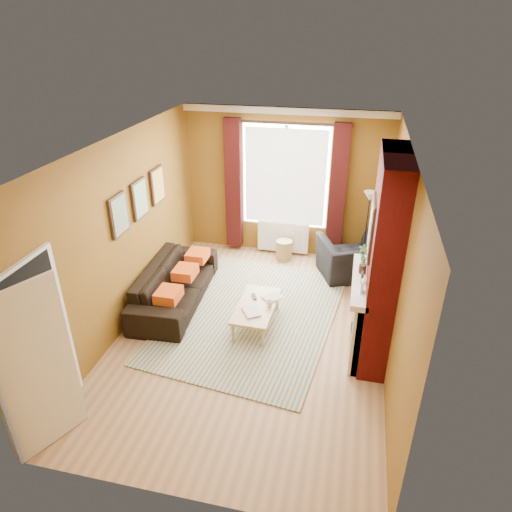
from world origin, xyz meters
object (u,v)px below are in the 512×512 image
Objects in this scene: sofa at (175,284)px; floor_lamp at (368,209)px; wicker_stool at (284,250)px; coffee_table at (256,307)px; armchair at (352,258)px.

sofa is 1.48× the size of floor_lamp.
coffee_table is at bearing -91.19° from wicker_stool.
coffee_table is 2.85× the size of wicker_stool.
sofa is at bearing -128.71° from wicker_stool.
floor_lamp is (0.19, 0.34, 0.83)m from armchair.
sofa reaches higher than coffee_table.
floor_lamp is at bearing -1.51° from wicker_stool.
floor_lamp is at bearing 56.53° from coffee_table.
armchair reaches higher than wicker_stool.
armchair reaches higher than sofa.
sofa is 5.69× the size of wicker_stool.
wicker_stool is at bearing 90.36° from coffee_table.
armchair reaches higher than coffee_table.
floor_lamp reaches higher than armchair.
wicker_stool is (-1.29, 0.38, -0.16)m from armchair.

